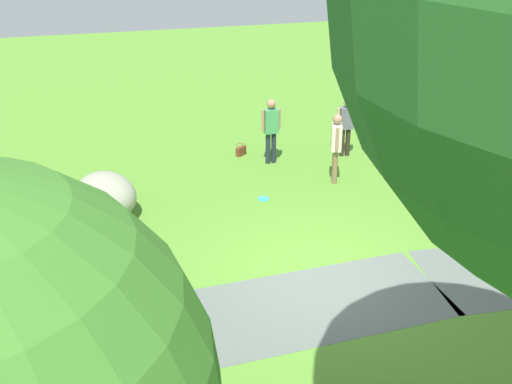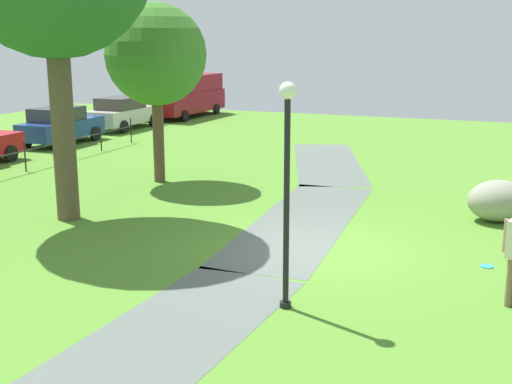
{
  "view_description": "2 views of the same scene",
  "coord_description": "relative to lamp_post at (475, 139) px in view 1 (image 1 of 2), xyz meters",
  "views": [
    {
      "loc": [
        3.75,
        9.76,
        6.73
      ],
      "look_at": [
        0.94,
        -1.03,
        1.41
      ],
      "focal_mm": 45.07,
      "sensor_mm": 36.0,
      "label": 1
    },
    {
      "loc": [
        -13.32,
        -3.85,
        4.51
      ],
      "look_at": [
        0.81,
        1.75,
        0.93
      ],
      "focal_mm": 47.13,
      "sensor_mm": 36.0,
      "label": 2
    }
  ],
  "objects": [
    {
      "name": "lawn_boulder",
      "position": [
        7.02,
        -3.11,
        -1.81
      ],
      "size": [
        1.85,
        1.97,
        1.03
      ],
      "color": "gray",
      "rests_on": "ground"
    },
    {
      "name": "backpack_by_boulder",
      "position": [
        7.74,
        -3.86,
        -2.13
      ],
      "size": [
        0.28,
        0.29,
        0.4
      ],
      "color": "maroon",
      "rests_on": "ground"
    },
    {
      "name": "woman_with_handbag",
      "position": [
        2.62,
        -5.17,
        -1.29
      ],
      "size": [
        0.52,
        0.26,
        1.76
      ],
      "color": "#1C2730",
      "rests_on": "ground"
    },
    {
      "name": "frisbee_on_grass",
      "position": [
        3.39,
        -3.06,
        -2.31
      ],
      "size": [
        0.26,
        0.26,
        0.02
      ],
      "color": "#2FA7D5",
      "rests_on": "ground"
    },
    {
      "name": "footpath_segment_mid",
      "position": [
        5.25,
        1.37,
        -2.32
      ],
      "size": [
        8.12,
        2.7,
        0.01
      ],
      "color": "#566058",
      "rests_on": "ground"
    },
    {
      "name": "lamp_post",
      "position": [
        0.0,
        0.0,
        0.0
      ],
      "size": [
        0.28,
        0.28,
        3.78
      ],
      "color": "black",
      "rests_on": "ground"
    },
    {
      "name": "passerby_on_path",
      "position": [
        0.52,
        -5.15,
        -1.38
      ],
      "size": [
        0.52,
        0.27,
        1.63
      ],
      "color": "#2B241B",
      "rests_on": "ground"
    },
    {
      "name": "man_near_boulder",
      "position": [
        1.41,
        -3.58,
        -1.28
      ],
      "size": [
        0.34,
        0.5,
        1.77
      ],
      "color": "#7D6445",
      "rests_on": "ground"
    },
    {
      "name": "ground_plane",
      "position": [
        3.27,
        0.4,
        -2.32
      ],
      "size": [
        48.0,
        48.0,
        0.0
      ],
      "primitive_type": "plane",
      "color": "#50852A"
    },
    {
      "name": "handbag_on_grass",
      "position": [
        3.28,
        -5.87,
        -2.18
      ],
      "size": [
        0.38,
        0.38,
        0.31
      ],
      "color": "brown",
      "rests_on": "ground"
    }
  ]
}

